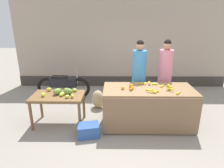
{
  "coord_description": "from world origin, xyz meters",
  "views": [
    {
      "loc": [
        -0.26,
        -3.99,
        2.33
      ],
      "look_at": [
        -0.32,
        0.15,
        0.92
      ],
      "focal_mm": 31.2,
      "sensor_mm": 36.0,
      "label": 1
    }
  ],
  "objects": [
    {
      "name": "banana_bunch_pile",
      "position": [
        0.69,
        -0.01,
        0.9
      ],
      "size": [
        0.82,
        0.74,
        0.07
      ],
      "color": "yellow",
      "rests_on": "fruit_stall_counter"
    },
    {
      "name": "ground_plane",
      "position": [
        0.0,
        0.0,
        0.0
      ],
      "size": [
        24.0,
        24.0,
        0.0
      ],
      "primitive_type": "plane",
      "color": "gray"
    },
    {
      "name": "side_table_wooden",
      "position": [
        -1.52,
        0.0,
        0.62
      ],
      "size": [
        1.14,
        0.69,
        0.71
      ],
      "color": "brown",
      "rests_on": "ground"
    },
    {
      "name": "market_wall_back",
      "position": [
        0.0,
        2.77,
        1.43
      ],
      "size": [
        7.3,
        0.23,
        2.92
      ],
      "color": "tan",
      "rests_on": "ground"
    },
    {
      "name": "produce_crate",
      "position": [
        -0.8,
        -0.5,
        0.13
      ],
      "size": [
        0.49,
        0.4,
        0.26
      ],
      "primitive_type": "cube",
      "rotation": [
        0.0,
        0.0,
        0.2
      ],
      "color": "#3359A5",
      "rests_on": "ground"
    },
    {
      "name": "mango_papaya_pile",
      "position": [
        -1.43,
        0.04,
        0.77
      ],
      "size": [
        0.75,
        0.55,
        0.14
      ],
      "color": "#E7D84A",
      "rests_on": "side_table_wooden"
    },
    {
      "name": "parked_motorcycle",
      "position": [
        -1.8,
        1.52,
        0.4
      ],
      "size": [
        1.6,
        0.18,
        0.88
      ],
      "color": "black",
      "rests_on": "ground"
    },
    {
      "name": "produce_sack",
      "position": [
        -0.7,
        0.86,
        0.25
      ],
      "size": [
        0.47,
        0.46,
        0.49
      ],
      "primitive_type": "ellipsoid",
      "rotation": [
        0.0,
        0.0,
        2.45
      ],
      "color": "tan",
      "rests_on": "ground"
    },
    {
      "name": "vendor_woman_blue_shirt",
      "position": [
        0.35,
        0.7,
        0.93
      ],
      "size": [
        0.34,
        0.34,
        1.85
      ],
      "color": "#33333D",
      "rests_on": "ground"
    },
    {
      "name": "vendor_woman_pink_shirt",
      "position": [
        1.01,
        0.76,
        0.94
      ],
      "size": [
        0.34,
        0.34,
        1.85
      ],
      "color": "#33333D",
      "rests_on": "ground"
    },
    {
      "name": "orange_pile",
      "position": [
        0.07,
        -0.03,
        0.91
      ],
      "size": [
        0.27,
        0.27,
        0.09
      ],
      "color": "orange",
      "rests_on": "fruit_stall_counter"
    },
    {
      "name": "fruit_stall_counter",
      "position": [
        0.49,
        -0.01,
        0.44
      ],
      "size": [
        1.98,
        0.93,
        0.87
      ],
      "color": "olive",
      "rests_on": "ground"
    }
  ]
}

